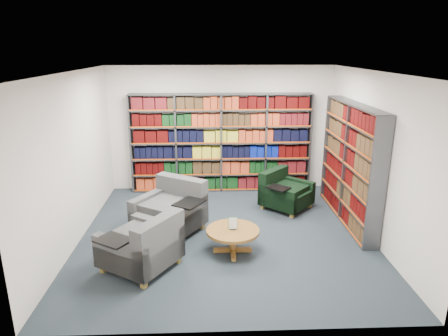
{
  "coord_description": "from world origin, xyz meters",
  "views": [
    {
      "loc": [
        -0.27,
        -6.38,
        3.17
      ],
      "look_at": [
        0.0,
        0.6,
        1.05
      ],
      "focal_mm": 32.0,
      "sensor_mm": 36.0,
      "label": 1
    }
  ],
  "objects_px": {
    "chair_teal_front": "(145,248)",
    "coffee_table": "(233,234)",
    "chair_teal_left": "(173,211)",
    "chair_green_right": "(283,193)"
  },
  "relations": [
    {
      "from": "chair_green_right",
      "to": "chair_teal_front",
      "type": "xyz_separation_m",
      "value": [
        -2.47,
        -2.31,
        0.04
      ]
    },
    {
      "from": "chair_teal_left",
      "to": "coffee_table",
      "type": "relative_size",
      "value": 1.65
    },
    {
      "from": "chair_teal_front",
      "to": "chair_teal_left",
      "type": "bearing_deg",
      "value": 77.21
    },
    {
      "from": "chair_teal_left",
      "to": "chair_teal_front",
      "type": "height_order",
      "value": "chair_teal_left"
    },
    {
      "from": "chair_teal_left",
      "to": "chair_teal_front",
      "type": "xyz_separation_m",
      "value": [
        -0.3,
        -1.31,
        -0.02
      ]
    },
    {
      "from": "chair_teal_front",
      "to": "coffee_table",
      "type": "bearing_deg",
      "value": 18.92
    },
    {
      "from": "chair_teal_front",
      "to": "coffee_table",
      "type": "height_order",
      "value": "chair_teal_front"
    },
    {
      "from": "chair_green_right",
      "to": "coffee_table",
      "type": "bearing_deg",
      "value": -121.71
    },
    {
      "from": "chair_green_right",
      "to": "chair_teal_front",
      "type": "distance_m",
      "value": 3.38
    },
    {
      "from": "chair_teal_front",
      "to": "chair_green_right",
      "type": "bearing_deg",
      "value": 43.06
    }
  ]
}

